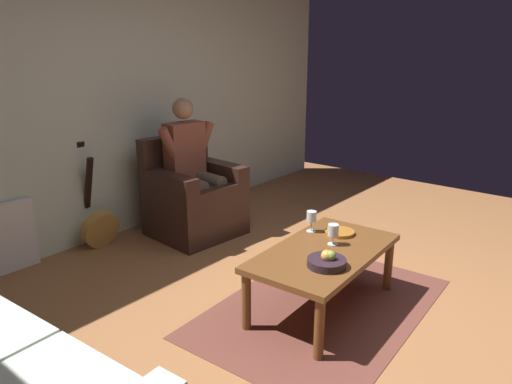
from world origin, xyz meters
TOP-DOWN VIEW (x-y plane):
  - ground_plane at (0.00, 0.00)m, footprint 6.89×6.89m
  - wall_back at (0.00, -2.66)m, footprint 6.14×0.06m
  - rug at (0.14, -0.35)m, footprint 1.89×1.31m
  - armchair at (-0.27, -2.05)m, footprint 0.81×0.78m
  - person_seated at (-0.27, -2.03)m, footprint 0.63×0.57m
  - coffee_table at (0.14, -0.35)m, footprint 1.16×0.68m
  - guitar at (0.49, -2.46)m, footprint 0.34×0.33m
  - wine_glass_near at (-0.08, -0.60)m, footprint 0.07×0.07m
  - wine_glass_far at (0.03, -0.35)m, footprint 0.07×0.07m
  - fruit_bowl at (0.35, -0.20)m, footprint 0.24×0.24m
  - decorative_dish at (-0.18, -0.41)m, footprint 0.21×0.21m

SIDE VIEW (x-z plane):
  - ground_plane at x=0.00m, z-range 0.00..0.00m
  - rug at x=0.14m, z-range 0.00..0.01m
  - guitar at x=0.49m, z-range -0.26..0.69m
  - armchair at x=-0.27m, z-range -0.12..0.80m
  - coffee_table at x=0.14m, z-range 0.16..0.59m
  - decorative_dish at x=-0.18m, z-range 0.43..0.46m
  - fruit_bowl at x=0.35m, z-range 0.42..0.52m
  - wine_glass_far at x=0.03m, z-range 0.46..0.60m
  - wine_glass_near at x=-0.08m, z-range 0.46..0.62m
  - person_seated at x=-0.27m, z-range 0.05..1.34m
  - wall_back at x=0.00m, z-range 0.00..2.58m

